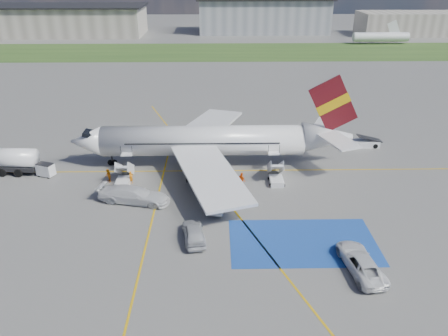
{
  "coord_description": "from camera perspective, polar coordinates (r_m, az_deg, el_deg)",
  "views": [
    {
      "loc": [
        1.77,
        -38.7,
        24.29
      ],
      "look_at": [
        2.6,
        5.39,
        3.5
      ],
      "focal_mm": 35.0,
      "sensor_mm": 36.0,
      "label": 1
    }
  ],
  "objects": [
    {
      "name": "ground",
      "position": [
        45.72,
        -3.15,
        -6.89
      ],
      "size": [
        400.0,
        400.0,
        0.0
      ],
      "primitive_type": "plane",
      "color": "#60605E",
      "rests_on": "ground"
    },
    {
      "name": "grass_strip",
      "position": [
        135.9,
        -1.86,
        14.94
      ],
      "size": [
        400.0,
        30.0,
        0.01
      ],
      "primitive_type": "cube",
      "color": "#2D4C1E",
      "rests_on": "ground"
    },
    {
      "name": "taxiway_line_main",
      "position": [
        56.24,
        -2.77,
        -0.37
      ],
      "size": [
        120.0,
        0.2,
        0.01
      ],
      "primitive_type": "cube",
      "color": "gold",
      "rests_on": "ground"
    },
    {
      "name": "taxiway_line_cross",
      "position": [
        38.2,
        -11.41,
        -14.84
      ],
      "size": [
        0.2,
        60.0,
        0.01
      ],
      "primitive_type": "cube",
      "color": "gold",
      "rests_on": "ground"
    },
    {
      "name": "taxiway_line_diag",
      "position": [
        56.24,
        -2.77,
        -0.37
      ],
      "size": [
        20.71,
        56.45,
        0.01
      ],
      "primitive_type": "cube",
      "rotation": [
        0.0,
        0.0,
        0.35
      ],
      "color": "gold",
      "rests_on": "ground"
    },
    {
      "name": "staging_box",
      "position": [
        43.14,
        10.26,
        -9.48
      ],
      "size": [
        14.0,
        8.0,
        0.01
      ],
      "primitive_type": "cube",
      "color": "#1A45A0",
      "rests_on": "ground"
    },
    {
      "name": "terminal_west",
      "position": [
        179.04,
        -20.55,
        17.56
      ],
      "size": [
        60.0,
        22.0,
        10.0
      ],
      "primitive_type": "cube",
      "color": "gray",
      "rests_on": "ground"
    },
    {
      "name": "terminal_centre",
      "position": [
        175.61,
        5.18,
        19.17
      ],
      "size": [
        48.0,
        18.0,
        12.0
      ],
      "primitive_type": "cube",
      "color": "gray",
      "rests_on": "ground"
    },
    {
      "name": "terminal_east",
      "position": [
        183.2,
        23.57,
        16.92
      ],
      "size": [
        40.0,
        16.0,
        8.0
      ],
      "primitive_type": "cube",
      "color": "gray",
      "rests_on": "ground"
    },
    {
      "name": "airliner",
      "position": [
        56.69,
        -1.27,
        3.61
      ],
      "size": [
        36.81,
        32.95,
        11.92
      ],
      "color": "white",
      "rests_on": "ground"
    },
    {
      "name": "airstairs_fwd",
      "position": [
        54.17,
        -12.97,
        -1.36
      ],
      "size": [
        1.9,
        5.2,
        3.6
      ],
      "color": "white",
      "rests_on": "ground"
    },
    {
      "name": "airstairs_aft",
      "position": [
        53.47,
        6.81,
        -1.22
      ],
      "size": [
        1.9,
        5.2,
        3.6
      ],
      "color": "white",
      "rests_on": "ground"
    },
    {
      "name": "fuel_tanker",
      "position": [
        62.08,
        -27.19,
        0.65
      ],
      "size": [
        9.78,
        3.35,
        3.28
      ],
      "rotation": [
        0.0,
        0.0,
        -0.07
      ],
      "color": "black",
      "rests_on": "ground"
    },
    {
      "name": "gpu_cart",
      "position": [
        58.92,
        -22.25,
        -0.29
      ],
      "size": [
        2.35,
        1.92,
        1.7
      ],
      "rotation": [
        0.0,
        0.0,
        -0.37
      ],
      "color": "white",
      "rests_on": "ground"
    },
    {
      "name": "belt_loader",
      "position": [
        66.59,
        17.33,
        3.06
      ],
      "size": [
        5.89,
        2.31,
        1.75
      ],
      "rotation": [
        0.0,
        0.0,
        0.02
      ],
      "color": "white",
      "rests_on": "ground"
    },
    {
      "name": "car_silver_a",
      "position": [
        42.41,
        -3.96,
        -8.4
      ],
      "size": [
        2.77,
        5.18,
        1.68
      ],
      "primitive_type": "imported",
      "rotation": [
        0.0,
        0.0,
        3.31
      ],
      "color": "#B4B6BC",
      "rests_on": "ground"
    },
    {
      "name": "car_silver_b",
      "position": [
        47.54,
        -0.78,
        -4.36
      ],
      "size": [
        2.58,
        5.16,
        1.62
      ],
      "primitive_type": "imported",
      "rotation": [
        0.0,
        0.0,
        2.96
      ],
      "color": "silver",
      "rests_on": "ground"
    },
    {
      "name": "van_white_a",
      "position": [
        40.36,
        17.46,
        -11.4
      ],
      "size": [
        3.03,
        5.5,
        1.97
      ],
      "primitive_type": "imported",
      "rotation": [
        0.0,
        0.0,
        3.26
      ],
      "color": "white",
      "rests_on": "ground"
    },
    {
      "name": "van_white_b",
      "position": [
        49.49,
        -11.73,
        -3.15
      ],
      "size": [
        6.49,
        3.76,
        2.39
      ],
      "primitive_type": "imported",
      "rotation": [
        0.0,
        0.0,
        1.35
      ],
      "color": "silver",
      "rests_on": "ground"
    },
    {
      "name": "crew_fwd",
      "position": [
        53.84,
        -12.05,
        -1.22
      ],
      "size": [
        0.67,
        0.7,
        1.61
      ],
      "primitive_type": "imported",
      "rotation": [
        0.0,
        0.0,
        0.88
      ],
      "color": "orange",
      "rests_on": "ground"
    },
    {
      "name": "crew_nose",
      "position": [
        54.8,
        -14.89,
        -0.98
      ],
      "size": [
        0.96,
        1.04,
        1.72
      ],
      "primitive_type": "imported",
      "rotation": [
        0.0,
        0.0,
        -1.09
      ],
      "color": "orange",
      "rests_on": "ground"
    },
    {
      "name": "crew_aft",
      "position": [
        51.69,
        2.32,
        -1.6
      ],
      "size": [
        1.12,
        1.16,
        1.94
      ],
      "primitive_type": "imported",
      "rotation": [
        0.0,
        0.0,
        2.32
      ],
      "color": "#EC5C0C",
      "rests_on": "ground"
    }
  ]
}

